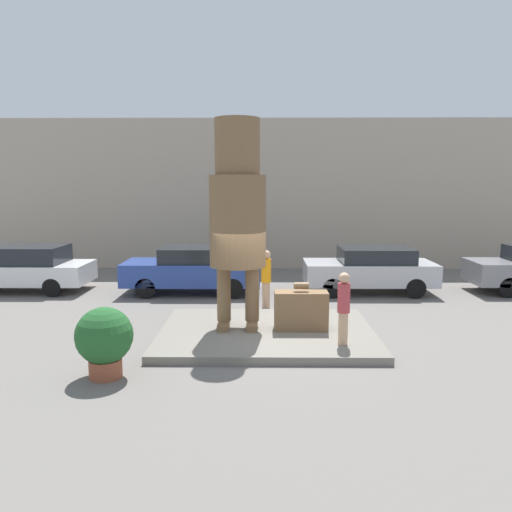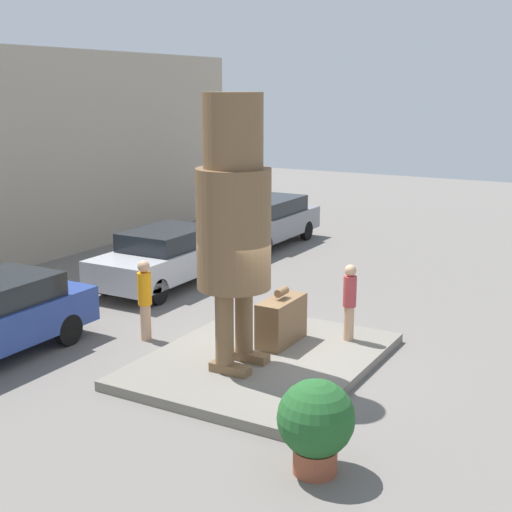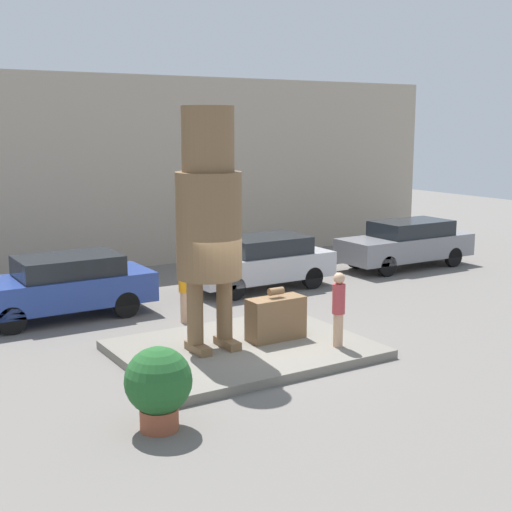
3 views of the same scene
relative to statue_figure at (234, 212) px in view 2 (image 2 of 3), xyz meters
The scene contains 9 objects.
ground_plane 3.14m from the statue_figure, 15.57° to the right, with size 60.00×60.00×0.00m, color slate.
pedestal 3.05m from the statue_figure, 15.57° to the right, with size 5.04×3.89×0.18m.
statue_figure is the anchor object (origin of this frame).
giant_suitcase 2.84m from the statue_figure, ahead, with size 1.26×0.53×1.14m.
tourist 3.33m from the statue_figure, 29.08° to the right, with size 0.27×0.27×1.57m.
parked_car_silver 6.71m from the statue_figure, 48.49° to the left, with size 4.25×1.85×1.52m.
parked_car_grey 11.31m from the statue_figure, 25.65° to the left, with size 4.75×1.72×1.56m.
planter_pot 4.29m from the statue_figure, 130.94° to the right, with size 1.07×1.07×1.35m.
worker_hivis 3.43m from the statue_figure, 74.99° to the left, with size 0.29×0.29×1.71m.
Camera 2 is at (-11.17, -6.22, 5.18)m, focal length 50.00 mm.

